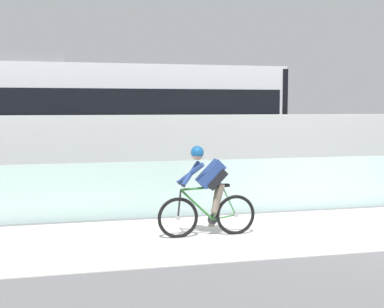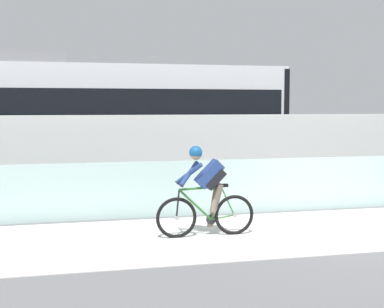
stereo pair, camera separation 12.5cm
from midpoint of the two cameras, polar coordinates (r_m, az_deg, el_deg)
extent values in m
plane|color=slate|center=(10.52, 16.38, -7.63)|extent=(200.00, 200.00, 0.00)
cube|color=silver|center=(10.52, 16.38, -7.59)|extent=(32.00, 3.20, 0.01)
cube|color=silver|center=(12.02, 12.01, -3.13)|extent=(32.00, 0.05, 1.16)
cube|color=silver|center=(13.60, 8.75, -0.17)|extent=(32.00, 0.36, 2.08)
cube|color=#595654|center=(16.03, 5.30, -3.07)|extent=(32.00, 0.08, 0.01)
cube|color=#595654|center=(17.37, 3.75, -2.42)|extent=(32.00, 0.08, 0.01)
cube|color=silver|center=(15.73, -10.77, 3.64)|extent=(11.00, 2.50, 3.10)
cube|color=black|center=(15.72, -10.80, 4.92)|extent=(10.56, 2.54, 1.04)
cube|color=orange|center=(15.82, -10.69, -1.32)|extent=(10.78, 2.53, 0.28)
cube|color=slate|center=(15.80, -18.18, 9.77)|extent=(2.40, 1.10, 0.36)
cube|color=#232326|center=(16.41, 1.69, -1.60)|extent=(1.40, 1.88, 0.20)
cylinder|color=black|center=(15.73, 2.39, -2.12)|extent=(0.60, 0.10, 0.60)
cylinder|color=black|center=(17.10, 1.05, -1.53)|extent=(0.60, 0.10, 0.60)
cube|color=black|center=(16.92, 8.03, 3.78)|extent=(0.16, 2.54, 2.94)
torus|color=black|center=(9.25, -1.91, -6.89)|extent=(0.72, 0.06, 0.72)
cylinder|color=#99999E|center=(9.25, -1.91, -6.89)|extent=(0.07, 0.10, 0.07)
torus|color=black|center=(9.52, 4.33, -6.56)|extent=(0.72, 0.06, 0.72)
cylinder|color=#99999E|center=(9.52, 4.33, -6.56)|extent=(0.07, 0.10, 0.07)
cylinder|color=#337233|center=(9.28, 0.13, -5.49)|extent=(0.60, 0.04, 0.58)
cylinder|color=#337233|center=(9.37, 2.38, -5.29)|extent=(0.22, 0.04, 0.59)
cylinder|color=#337233|center=(9.25, 0.68, -3.70)|extent=(0.76, 0.04, 0.07)
cylinder|color=#337233|center=(9.46, 3.10, -6.80)|extent=(0.43, 0.03, 0.09)
cylinder|color=#337233|center=(9.43, 3.63, -5.05)|extent=(0.27, 0.02, 0.53)
cylinder|color=black|center=(9.21, -1.76, -5.39)|extent=(0.08, 0.03, 0.49)
cube|color=black|center=(9.35, 2.92, -3.40)|extent=(0.24, 0.10, 0.05)
cylinder|color=black|center=(9.15, -1.62, -3.26)|extent=(0.03, 0.58, 0.03)
cylinder|color=#262628|center=(9.41, 1.85, -7.05)|extent=(0.18, 0.02, 0.18)
cube|color=navy|center=(9.26, 1.62, -2.13)|extent=(0.50, 0.28, 0.51)
cube|color=black|center=(9.30, 2.18, -2.67)|extent=(0.38, 0.30, 0.38)
sphere|color=tan|center=(9.16, 0.18, -0.04)|extent=(0.20, 0.20, 0.20)
sphere|color=#195999|center=(9.16, 0.18, 0.18)|extent=(0.23, 0.23, 0.23)
cylinder|color=navy|center=(9.17, -0.53, -2.14)|extent=(0.44, 0.41, 0.41)
cylinder|color=navy|center=(9.17, -0.53, -2.14)|extent=(0.44, 0.41, 0.41)
cylinder|color=#726656|center=(9.38, 2.26, -5.57)|extent=(0.29, 0.33, 0.80)
cylinder|color=#726656|center=(9.35, 2.27, -4.72)|extent=(0.29, 0.33, 0.54)
camera|label=1|loc=(0.06, -90.31, -0.03)|focal=49.55mm
camera|label=2|loc=(0.06, 89.69, 0.03)|focal=49.55mm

